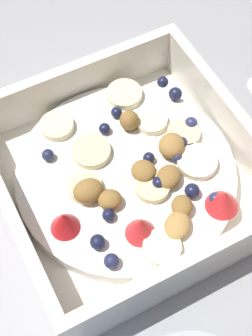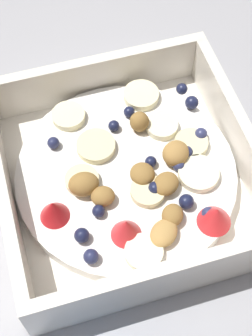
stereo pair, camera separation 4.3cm
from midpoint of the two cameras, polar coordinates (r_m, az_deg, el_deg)
The scene contains 2 objects.
ground_plane at distance 0.46m, azimuth -1.45°, elevation -1.59°, with size 2.40×2.40×0.00m, color #9E9EA3.
fruit_bowl at distance 0.44m, azimuth -2.59°, elevation -1.10°, with size 0.21×0.21×0.06m.
Camera 1 is at (0.12, 0.20, 0.40)m, focal length 54.88 mm.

